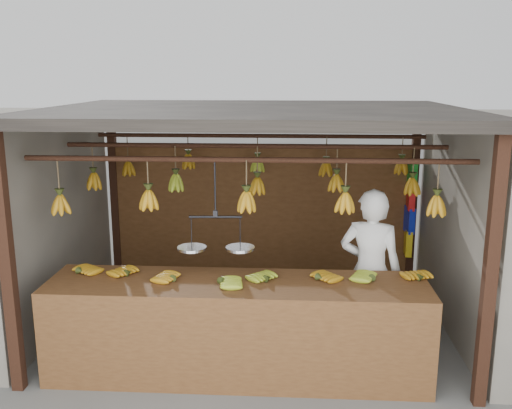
{
  "coord_description": "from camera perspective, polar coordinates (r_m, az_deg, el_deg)",
  "views": [
    {
      "loc": [
        0.38,
        -5.95,
        2.73
      ],
      "look_at": [
        0.0,
        0.3,
        1.3
      ],
      "focal_mm": 40.0,
      "sensor_mm": 36.0,
      "label": 1
    }
  ],
  "objects": [
    {
      "name": "bag_bundles",
      "position": [
        7.66,
        15.15,
        -0.41
      ],
      "size": [
        0.08,
        0.26,
        1.23
      ],
      "color": "#199926",
      "rests_on": "ground"
    },
    {
      "name": "stall",
      "position": [
        6.34,
        0.02,
        5.98
      ],
      "size": [
        4.3,
        3.3,
        2.4
      ],
      "color": "black",
      "rests_on": "ground"
    },
    {
      "name": "vendor",
      "position": [
        5.77,
        11.35,
        -6.58
      ],
      "size": [
        0.69,
        0.55,
        1.67
      ],
      "primitive_type": "imported",
      "rotation": [
        0.0,
        0.0,
        2.87
      ],
      "color": "white",
      "rests_on": "ground"
    },
    {
      "name": "ground",
      "position": [
        6.56,
        -0.16,
        -11.74
      ],
      "size": [
        80.0,
        80.0,
        0.0
      ],
      "primitive_type": "plane",
      "color": "#5B5B57"
    },
    {
      "name": "counter",
      "position": [
        5.16,
        -1.96,
        -10.22
      ],
      "size": [
        3.52,
        0.79,
        0.96
      ],
      "color": "brown",
      "rests_on": "ground"
    },
    {
      "name": "balance_scale",
      "position": [
        5.22,
        -4.03,
        -3.9
      ],
      "size": [
        0.7,
        0.28,
        0.83
      ],
      "color": "black",
      "rests_on": "ground"
    },
    {
      "name": "hanging_bananas",
      "position": [
        6.06,
        -0.26,
        2.23
      ],
      "size": [
        3.62,
        2.23,
        0.38
      ],
      "color": "#AD7512",
      "rests_on": "ground"
    }
  ]
}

